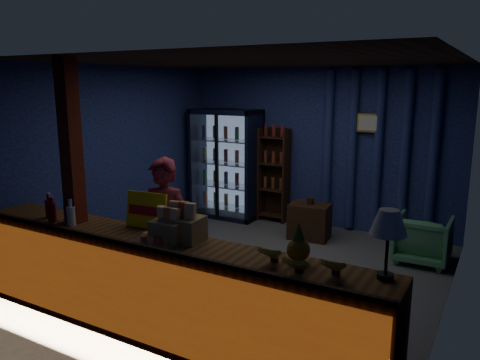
# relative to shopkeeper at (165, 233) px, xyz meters

# --- Properties ---
(ground) EXTENTS (4.60, 4.60, 0.00)m
(ground) POSITION_rel_shopkeeper_xyz_m (0.34, 1.37, -0.80)
(ground) COLOR #515154
(ground) RESTS_ON ground
(room_walls) EXTENTS (4.60, 4.60, 4.60)m
(room_walls) POSITION_rel_shopkeeper_xyz_m (0.34, 1.37, 0.77)
(room_walls) COLOR navy
(room_walls) RESTS_ON ground
(counter) EXTENTS (4.40, 0.57, 0.99)m
(counter) POSITION_rel_shopkeeper_xyz_m (0.34, -0.54, -0.32)
(counter) COLOR brown
(counter) RESTS_ON ground
(support_post) EXTENTS (0.16, 0.16, 2.60)m
(support_post) POSITION_rel_shopkeeper_xyz_m (-0.71, -0.53, 0.50)
(support_post) COLOR maroon
(support_post) RESTS_ON ground
(beverage_cooler) EXTENTS (1.20, 0.62, 1.90)m
(beverage_cooler) POSITION_rel_shopkeeper_xyz_m (-1.21, 3.29, 0.13)
(beverage_cooler) COLOR black
(beverage_cooler) RESTS_ON ground
(bottle_shelf) EXTENTS (0.50, 0.28, 1.60)m
(bottle_shelf) POSITION_rel_shopkeeper_xyz_m (-0.36, 3.43, -0.01)
(bottle_shelf) COLOR #372111
(bottle_shelf) RESTS_ON ground
(curtain_folds) EXTENTS (1.74, 0.14, 2.50)m
(curtain_folds) POSITION_rel_shopkeeper_xyz_m (1.34, 3.51, 0.50)
(curtain_folds) COLOR navy
(curtain_folds) RESTS_ON room_walls
(framed_picture) EXTENTS (0.36, 0.04, 0.28)m
(framed_picture) POSITION_rel_shopkeeper_xyz_m (1.19, 3.47, 0.95)
(framed_picture) COLOR yellow
(framed_picture) RESTS_ON room_walls
(shopkeeper) EXTENTS (0.63, 0.46, 1.60)m
(shopkeeper) POSITION_rel_shopkeeper_xyz_m (0.00, 0.00, 0.00)
(shopkeeper) COLOR maroon
(shopkeeper) RESTS_ON ground
(green_chair) EXTENTS (0.69, 0.71, 0.63)m
(green_chair) POSITION_rel_shopkeeper_xyz_m (2.20, 2.64, -0.48)
(green_chair) COLOR #53A668
(green_chair) RESTS_ON ground
(side_table) EXTENTS (0.63, 0.49, 0.65)m
(side_table) POSITION_rel_shopkeeper_xyz_m (0.54, 2.81, -0.53)
(side_table) COLOR #372111
(side_table) RESTS_ON ground
(yellow_sign) EXTENTS (0.45, 0.14, 0.35)m
(yellow_sign) POSITION_rel_shopkeeper_xyz_m (0.03, -0.31, 0.33)
(yellow_sign) COLOR #F5EB0C
(yellow_sign) RESTS_ON counter
(soda_bottles) EXTENTS (0.50, 0.16, 0.27)m
(soda_bottles) POSITION_rel_shopkeeper_xyz_m (-0.87, -0.60, 0.26)
(soda_bottles) COLOR #B50C18
(soda_bottles) RESTS_ON counter
(snack_box_left) EXTENTS (0.31, 0.26, 0.32)m
(snack_box_left) POSITION_rel_shopkeeper_xyz_m (0.48, -0.52, 0.26)
(snack_box_left) COLOR olive
(snack_box_left) RESTS_ON counter
(snack_box_centre) EXTENTS (0.36, 0.30, 0.36)m
(snack_box_centre) POSITION_rel_shopkeeper_xyz_m (0.58, -0.43, 0.28)
(snack_box_centre) COLOR olive
(snack_box_centre) RESTS_ON counter
(pastry_tray) EXTENTS (0.47, 0.47, 0.08)m
(pastry_tray) POSITION_rel_shopkeeper_xyz_m (0.42, -0.58, 0.18)
(pastry_tray) COLOR silver
(pastry_tray) RESTS_ON counter
(banana_bunches) EXTENTS (0.73, 0.29, 0.16)m
(banana_bunches) POSITION_rel_shopkeeper_xyz_m (1.77, -0.56, 0.23)
(banana_bunches) COLOR yellow
(banana_bunches) RESTS_ON counter
(table_lamp) EXTENTS (0.27, 0.27, 0.52)m
(table_lamp) POSITION_rel_shopkeeper_xyz_m (2.36, -0.39, 0.56)
(table_lamp) COLOR black
(table_lamp) RESTS_ON counter
(pineapple) EXTENTS (0.19, 0.19, 0.32)m
(pineapple) POSITION_rel_shopkeeper_xyz_m (1.68, -0.41, 0.28)
(pineapple) COLOR olive
(pineapple) RESTS_ON counter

